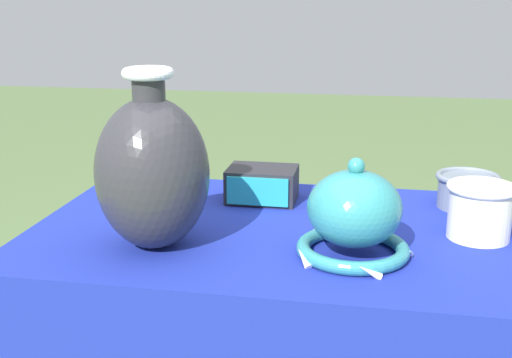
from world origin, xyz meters
TOP-DOWN VIEW (x-y plane):
  - display_table at (0.00, -0.01)m, footprint 0.90×0.56m
  - vase_tall_bulbous at (-0.21, -0.13)m, footprint 0.18×0.18m
  - vase_dome_bell at (0.11, -0.11)m, footprint 0.18×0.19m
  - mosaic_tile_box at (-0.08, 0.15)m, footprint 0.14×0.11m
  - jar_round_celadon at (-0.30, 0.13)m, footprint 0.12×0.12m
  - cup_wide_slate at (0.32, 0.17)m, footprint 0.12×0.12m
  - cup_wide_ivory at (0.32, 0.01)m, footprint 0.12×0.12m

SIDE VIEW (x-z plane):
  - display_table at x=0.00m, z-range 0.27..1.05m
  - mosaic_tile_box at x=-0.08m, z-range 0.78..0.85m
  - cup_wide_slate at x=0.32m, z-range 0.78..0.85m
  - cup_wide_ivory at x=0.32m, z-range 0.78..0.88m
  - vase_dome_bell at x=0.11m, z-range 0.76..0.92m
  - jar_round_celadon at x=-0.30m, z-range 0.77..0.91m
  - vase_tall_bulbous at x=-0.21m, z-range 0.76..1.05m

